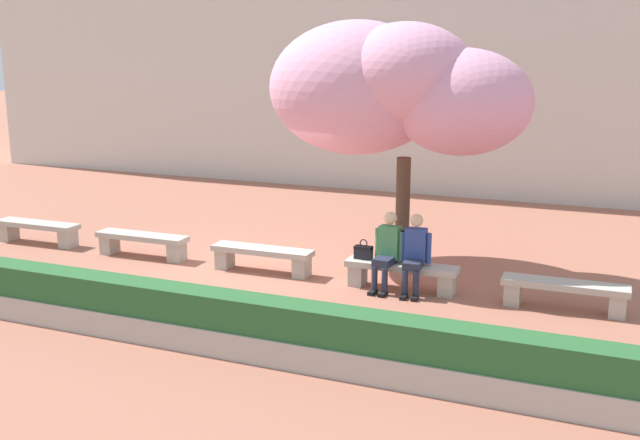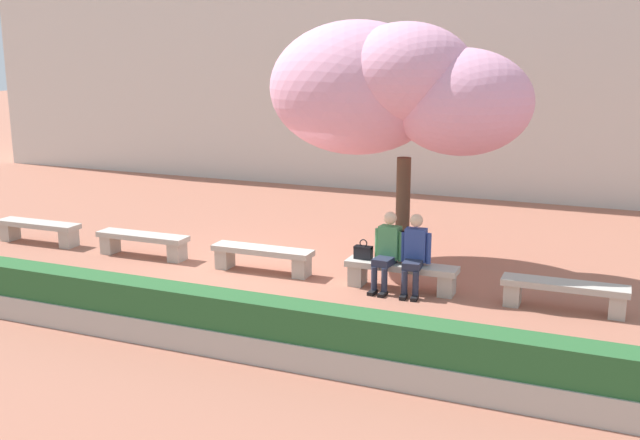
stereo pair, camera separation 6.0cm
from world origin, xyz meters
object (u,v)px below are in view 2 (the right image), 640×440
object	(u,v)px
stone_bench_near_west	(143,241)
stone_bench_center	(262,255)
handbag	(363,251)
stone_bench_near_east	(401,272)
stone_bench_east_end	(564,291)
person_seated_left	(387,248)
stone_bench_west_end	(39,229)
person_seated_right	(415,251)
cherry_tree_main	(393,88)

from	to	relation	value
stone_bench_near_west	stone_bench_center	xyz separation A→B (m)	(2.56, 0.00, 0.00)
handbag	stone_bench_center	bearing A→B (deg)	-179.51
stone_bench_near_east	handbag	size ratio (longest dim) A/B	5.50
stone_bench_east_end	person_seated_left	distance (m)	2.82
stone_bench_west_end	handbag	distance (m)	7.02
stone_bench_center	person_seated_right	bearing A→B (deg)	-1.09
stone_bench_near_west	cherry_tree_main	xyz separation A→B (m)	(4.50, 1.30, 2.90)
stone_bench_near_east	handbag	xyz separation A→B (m)	(-0.67, 0.02, 0.27)
stone_bench_east_end	stone_bench_west_end	bearing A→B (deg)	180.00
stone_bench_west_end	stone_bench_center	distance (m)	5.12
stone_bench_west_end	person_seated_right	world-z (taller)	person_seated_right
stone_bench_near_west	person_seated_right	bearing A→B (deg)	-0.57
handbag	stone_bench_east_end	bearing A→B (deg)	-0.29
person_seated_left	stone_bench_near_west	bearing A→B (deg)	179.38
stone_bench_near_east	handbag	bearing A→B (deg)	178.61
stone_bench_east_end	cherry_tree_main	size ratio (longest dim) A/B	0.40
stone_bench_center	cherry_tree_main	xyz separation A→B (m)	(1.93, 1.30, 2.90)
stone_bench_west_end	stone_bench_near_east	world-z (taller)	same
stone_bench_west_end	stone_bench_center	world-z (taller)	same
stone_bench_west_end	stone_bench_near_west	size ratio (longest dim) A/B	1.00
stone_bench_east_end	handbag	xyz separation A→B (m)	(-3.23, 0.02, 0.27)
stone_bench_near_west	person_seated_left	distance (m)	4.91
stone_bench_near_west	stone_bench_near_east	bearing A→B (deg)	0.00
person_seated_left	handbag	xyz separation A→B (m)	(-0.44, 0.07, -0.12)
stone_bench_west_end	person_seated_right	distance (m)	7.92
person_seated_left	person_seated_right	distance (m)	0.46
stone_bench_center	stone_bench_west_end	bearing A→B (deg)	180.00
stone_bench_near_west	handbag	world-z (taller)	handbag
handbag	cherry_tree_main	xyz separation A→B (m)	(0.04, 1.29, 2.63)
person_seated_left	handbag	size ratio (longest dim) A/B	3.81
cherry_tree_main	stone_bench_near_west	bearing A→B (deg)	-163.84
stone_bench_near_west	handbag	xyz separation A→B (m)	(4.45, 0.02, 0.27)
stone_bench_west_end	cherry_tree_main	size ratio (longest dim) A/B	0.40
stone_bench_west_end	person_seated_left	world-z (taller)	person_seated_left
stone_bench_near_west	person_seated_right	world-z (taller)	person_seated_right
stone_bench_center	person_seated_right	size ratio (longest dim) A/B	1.45
stone_bench_near_east	cherry_tree_main	distance (m)	3.24
stone_bench_west_end	stone_bench_east_end	distance (m)	10.25
stone_bench_center	stone_bench_near_east	bearing A→B (deg)	0.00
person_seated_left	cherry_tree_main	xyz separation A→B (m)	(-0.40, 1.36, 2.51)
stone_bench_west_end	stone_bench_near_east	size ratio (longest dim) A/B	1.00
person_seated_left	stone_bench_west_end	bearing A→B (deg)	179.59
stone_bench_east_end	person_seated_right	bearing A→B (deg)	-178.69
stone_bench_west_end	person_seated_left	distance (m)	7.47
stone_bench_west_end	cherry_tree_main	world-z (taller)	cherry_tree_main
person_seated_left	person_seated_right	bearing A→B (deg)	-0.01
stone_bench_east_end	person_seated_right	distance (m)	2.37
stone_bench_west_end	person_seated_right	bearing A→B (deg)	-0.39
stone_bench_west_end	handbag	world-z (taller)	handbag
stone_bench_near_east	person_seated_left	xyz separation A→B (m)	(-0.23, -0.05, 0.39)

